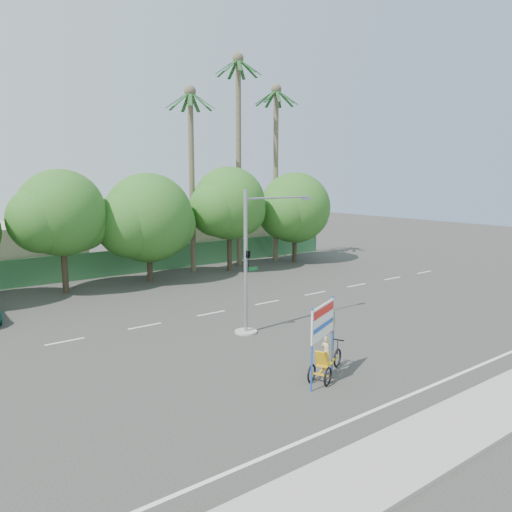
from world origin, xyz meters
TOP-DOWN VIEW (x-y plane):
  - ground at (0.00, 0.00)m, footprint 120.00×120.00m
  - sidewalk_near at (0.00, -7.50)m, footprint 50.00×2.40m
  - fence at (0.00, 21.50)m, footprint 38.00×0.08m
  - building_right at (8.00, 26.00)m, footprint 14.00×8.00m
  - tree_left at (-7.05, 18.00)m, footprint 6.66×5.60m
  - tree_center at (-1.05, 18.00)m, footprint 7.62×6.40m
  - tree_right at (5.95, 18.00)m, footprint 6.90×5.80m
  - tree_far_right at (12.95, 18.00)m, footprint 7.38×6.20m
  - palm_tall at (8.00, 19.50)m, footprint 3.73×3.79m
  - palm_mid at (12.00, 19.50)m, footprint 3.73×3.79m
  - palm_short at (3.50, 19.50)m, footprint 3.73×3.79m
  - traffic_signal at (-2.20, 3.98)m, footprint 4.72×1.10m
  - trike_billboard at (-3.37, -2.32)m, footprint 2.93×1.52m

SIDE VIEW (x-z plane):
  - ground at x=0.00m, z-range 0.00..0.00m
  - sidewalk_near at x=0.00m, z-range 0.00..0.12m
  - fence at x=0.00m, z-range 0.00..2.00m
  - trike_billboard at x=-3.37m, z-range -0.31..2.82m
  - building_right at x=8.00m, z-range 0.00..3.60m
  - traffic_signal at x=-2.20m, z-range -0.58..6.42m
  - tree_center at x=-1.05m, z-range 0.54..8.39m
  - tree_far_right at x=12.95m, z-range 0.68..8.61m
  - tree_left at x=-7.05m, z-range 1.02..9.09m
  - tree_right at x=5.95m, z-range 1.06..9.42m
  - palm_short at x=3.50m, z-range 1.64..16.09m
  - palm_mid at x=12.00m, z-range 1.67..17.12m
  - palm_tall at x=8.00m, z-range 1.74..19.19m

